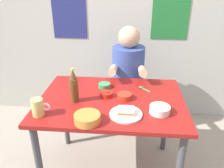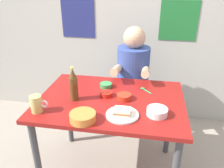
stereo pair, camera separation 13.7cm
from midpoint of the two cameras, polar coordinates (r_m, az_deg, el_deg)
wall_back at (r=2.58m, az=5.70°, el=18.84°), size 4.40×0.09×2.60m
dining_table at (r=1.78m, az=1.93°, el=-6.34°), size 1.10×0.80×0.74m
stool at (r=2.47m, az=6.53°, el=-4.91°), size 0.34×0.34×0.45m
person_seated at (r=2.28m, az=7.02°, el=4.05°), size 0.33×0.56×0.72m
plate_orange at (r=1.54m, az=5.17°, el=-7.73°), size 0.22×0.22×0.01m
sandwich at (r=1.52m, az=5.20°, el=-6.94°), size 0.11×0.09×0.04m
beer_mug at (r=1.61m, az=-16.06°, el=-4.88°), size 0.13×0.08×0.12m
beer_bottle at (r=1.69m, az=-7.35°, el=-0.36°), size 0.06×0.06×0.26m
sambal_bowl_red at (r=1.77m, az=0.77°, el=-2.52°), size 0.10×0.10×0.03m
soup_bowl_orange at (r=1.48m, az=-4.70°, el=-8.18°), size 0.17×0.17×0.05m
dip_bowl_green at (r=1.91m, az=0.53°, el=-0.29°), size 0.10×0.10×0.03m
sauce_bowl_chili at (r=1.73m, az=5.31°, el=-3.18°), size 0.11×0.11×0.04m
rice_bowl_white at (r=1.57m, az=13.73°, el=-6.74°), size 0.14×0.14×0.05m
spoon at (r=1.89m, az=10.19°, el=-1.40°), size 0.09×0.10×0.01m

